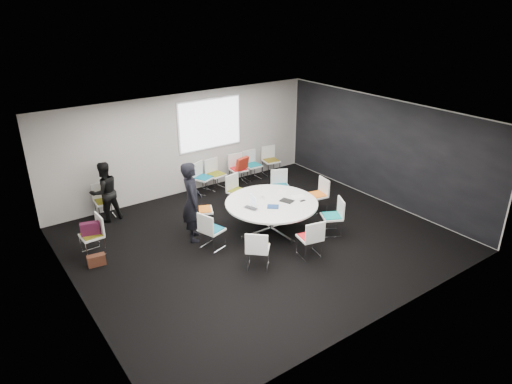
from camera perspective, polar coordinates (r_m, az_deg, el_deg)
room_shell at (r=10.02m, az=0.84°, el=1.22°), size 8.08×7.08×2.88m
conference_table at (r=10.76m, az=1.93°, el=-2.22°), size 2.17×2.17×0.73m
projection_screen at (r=13.01m, az=-5.74°, el=8.44°), size 1.90×0.03×1.35m
chair_ring_a at (r=11.92m, az=7.63°, el=-1.14°), size 0.52×0.53×0.88m
chair_ring_b at (r=12.33m, az=3.09°, el=-0.08°), size 0.60×0.60×0.88m
chair_ring_c at (r=12.03m, az=-2.32°, el=-0.70°), size 0.55×0.54×0.88m
chair_ring_d at (r=11.08m, az=-6.67°, el=-3.07°), size 0.60×0.60×0.88m
chair_ring_e at (r=10.17m, az=-5.51°, el=-5.59°), size 0.57×0.57×0.88m
chair_ring_f at (r=9.42m, az=0.21°, el=-8.00°), size 0.64×0.64×0.88m
chair_ring_g at (r=9.89m, az=6.74°, el=-6.55°), size 0.54×0.53×0.88m
chair_ring_h at (r=10.85m, az=9.44°, el=-3.85°), size 0.61×0.62×0.88m
chair_back_a at (r=13.00m, az=-6.57°, el=1.06°), size 0.60×0.59×0.88m
chair_back_b at (r=13.21m, az=-5.01°, el=1.51°), size 0.53×0.52×0.88m
chair_back_c at (r=13.56m, az=-2.23°, el=2.17°), size 0.51×0.50×0.88m
chair_back_d at (r=13.88m, az=-0.44°, el=2.70°), size 0.47×0.46×0.88m
chair_back_e at (r=14.27m, az=1.87°, el=3.28°), size 0.53×0.52×0.88m
chair_spare_left at (r=10.51m, az=-19.67°, el=-5.95°), size 0.46×0.47×0.88m
chair_person_back at (r=12.08m, az=-18.34°, el=-1.85°), size 0.48×0.47×0.88m
person_main at (r=10.31m, az=-7.99°, el=-1.20°), size 0.67×0.80×1.86m
person_back at (r=11.74m, az=-18.39°, el=0.02°), size 0.81×0.67×1.53m
laptop at (r=10.38m, az=-0.50°, el=-1.94°), size 0.30×0.37×0.03m
laptop_lid at (r=10.45m, az=-0.38°, el=-1.04°), size 0.08×0.30×0.22m
notebook_black at (r=10.74m, az=3.87°, el=-1.10°), size 0.31×0.36×0.02m
tablet_folio at (r=10.42m, az=2.14°, el=-1.83°), size 0.33×0.32×0.03m
papers_right at (r=11.22m, az=3.26°, el=-0.01°), size 0.36×0.36×0.00m
papers_front at (r=11.02m, az=5.28°, el=-0.54°), size 0.35×0.29×0.00m
cup at (r=10.84m, az=0.79°, el=-0.59°), size 0.08×0.08×0.09m
phone at (r=10.79m, az=5.84°, el=-1.09°), size 0.14×0.07×0.01m
maroon_bag at (r=10.35m, az=-20.01°, el=-4.31°), size 0.42×0.24×0.28m
brown_bag at (r=10.14m, az=-19.32°, el=-8.05°), size 0.38×0.21×0.24m
red_jacket at (r=13.23m, az=-1.73°, el=3.59°), size 0.47×0.27×0.36m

